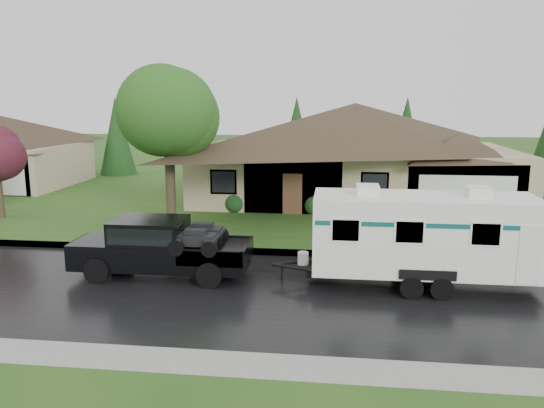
{
  "coord_description": "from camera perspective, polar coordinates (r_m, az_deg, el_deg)",
  "views": [
    {
      "loc": [
        0.87,
        -17.68,
        6.03
      ],
      "look_at": [
        -1.46,
        2.0,
        2.06
      ],
      "focal_mm": 35.0,
      "sensor_mm": 36.0,
      "label": 1
    }
  ],
  "objects": [
    {
      "name": "ground",
      "position": [
        18.7,
        3.77,
        -7.5
      ],
      "size": [
        140.0,
        140.0,
        0.0
      ],
      "primitive_type": "plane",
      "color": "#274F18",
      "rests_on": "ground"
    },
    {
      "name": "travel_trailer",
      "position": [
        17.68,
        15.93,
        -3.09
      ],
      "size": [
        7.38,
        2.59,
        3.31
      ],
      "color": "white",
      "rests_on": "ground"
    },
    {
      "name": "curb",
      "position": [
        20.82,
        4.1,
        -5.31
      ],
      "size": [
        140.0,
        0.5,
        0.15
      ],
      "primitive_type": "cube",
      "color": "gray",
      "rests_on": "ground"
    },
    {
      "name": "road",
      "position": [
        16.82,
        3.4,
        -9.67
      ],
      "size": [
        140.0,
        8.0,
        0.01
      ],
      "primitive_type": "cube",
      "color": "black",
      "rests_on": "ground"
    },
    {
      "name": "house_main",
      "position": [
        31.65,
        9.39,
        6.76
      ],
      "size": [
        19.44,
        10.8,
        6.9
      ],
      "color": "tan",
      "rests_on": "lawn"
    },
    {
      "name": "tree_left_green",
      "position": [
        24.93,
        -11.12,
        9.02
      ],
      "size": [
        4.32,
        4.32,
        7.15
      ],
      "color": "#382B1E",
      "rests_on": "lawn"
    },
    {
      "name": "lawn",
      "position": [
        33.23,
        5.16,
        0.96
      ],
      "size": [
        140.0,
        26.0,
        0.15
      ],
      "primitive_type": "cube",
      "color": "#274F18",
      "rests_on": "ground"
    },
    {
      "name": "pickup_truck",
      "position": [
        18.6,
        -12.14,
        -4.39
      ],
      "size": [
        5.98,
        2.27,
        1.99
      ],
      "color": "black",
      "rests_on": "ground"
    },
    {
      "name": "shrub_row",
      "position": [
        27.54,
        8.99,
        -0.07
      ],
      "size": [
        13.6,
        1.0,
        1.0
      ],
      "color": "#143814",
      "rests_on": "lawn"
    }
  ]
}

